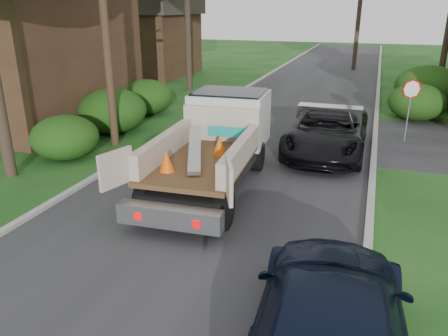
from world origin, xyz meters
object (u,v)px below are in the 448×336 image
black_pickup (327,131)px  navy_suv (329,329)px  utility_pole (103,3)px  flatbed_truck (219,135)px  stop_sign (411,97)px  house_left_near (4,25)px  house_left_far (142,34)px

black_pickup → navy_suv: (1.22, -10.52, -0.00)m
utility_pole → navy_suv: utility_pole is taller
black_pickup → flatbed_truck: bearing=-128.8°
stop_sign → house_left_near: size_ratio=0.26×
utility_pole → house_left_near: bearing=162.8°
house_left_far → navy_suv: house_left_far is taller
utility_pole → house_left_far: (-8.02, 17.02, -2.12)m
utility_pole → navy_suv: (9.10, -8.87, -4.36)m
utility_pole → flatbed_truck: (5.01, -1.95, -3.81)m
utility_pole → flatbed_truck: size_ratio=1.48×
black_pickup → navy_suv: same height
black_pickup → house_left_near: bearing=178.3°
stop_sign → house_left_near: bearing=-173.4°
house_left_far → flatbed_truck: 23.08m
flatbed_truck → black_pickup: (2.87, 3.60, -0.55)m
navy_suv → black_pickup: bearing=-87.2°
utility_pole → house_left_far: utility_pole is taller
utility_pole → house_left_far: bearing=115.2°
stop_sign → flatbed_truck: size_ratio=0.37×
house_left_near → black_pickup: bearing=-1.5°
utility_pole → flatbed_truck: utility_pole is taller
house_left_far → navy_suv: 31.12m
utility_pole → black_pickup: size_ratio=1.71×
stop_sign → navy_suv: size_ratio=0.44×
house_left_near → flatbed_truck: bearing=-19.0°
house_left_near → house_left_far: (-1.50, 15.00, -1.23)m
flatbed_truck → utility_pole: bearing=155.2°
utility_pole → black_pickup: 9.16m
house_left_far → flatbed_truck: bearing=-55.5°
house_left_far → black_pickup: size_ratio=1.30×
stop_sign → flatbed_truck: bearing=-133.5°
house_left_near → house_left_far: size_ratio=1.29×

